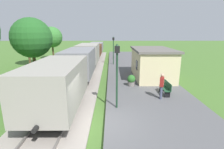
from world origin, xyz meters
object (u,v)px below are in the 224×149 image
(lamp_post_near, at_px, (117,65))
(lamp_post_far, at_px, (113,45))
(freight_train, at_px, (87,56))
(bench_near_hut, at_px, (166,88))
(potted_planter, at_px, (131,80))
(bench_down_platform, at_px, (142,63))
(station_hut, at_px, (152,63))
(tree_trackside_far, at_px, (32,38))
(tree_field_left, at_px, (27,34))
(person_waiting, at_px, (162,85))
(tree_field_distant, at_px, (52,37))

(lamp_post_near, relative_size, lamp_post_far, 1.00)
(lamp_post_near, bearing_deg, freight_train, 105.28)
(bench_near_hut, xyz_separation_m, potted_planter, (-2.20, 1.92, 0.00))
(bench_down_platform, bearing_deg, potted_planter, -106.13)
(station_hut, bearing_deg, tree_trackside_far, -179.31)
(potted_planter, height_order, lamp_post_far, lamp_post_far)
(bench_near_hut, height_order, tree_field_left, tree_field_left)
(tree_trackside_far, relative_size, tree_field_left, 0.96)
(bench_near_hut, height_order, lamp_post_near, lamp_post_near)
(lamp_post_near, xyz_separation_m, tree_field_left, (-11.19, 13.40, 1.44))
(person_waiting, distance_m, potted_planter, 3.22)
(freight_train, height_order, person_waiting, freight_train)
(freight_train, relative_size, lamp_post_near, 8.81)
(freight_train, height_order, station_hut, station_hut)
(bench_near_hut, xyz_separation_m, tree_field_left, (-14.72, 11.26, 3.52))
(lamp_post_far, relative_size, tree_trackside_far, 0.64)
(bench_near_hut, relative_size, potted_planter, 1.64)
(freight_train, distance_m, bench_down_platform, 6.82)
(tree_trackside_far, distance_m, tree_field_left, 7.79)
(bench_down_platform, xyz_separation_m, tree_trackside_far, (-10.99, -5.11, 3.26))
(bench_near_hut, distance_m, potted_planter, 2.92)
(bench_down_platform, height_order, tree_field_left, tree_field_left)
(bench_near_hut, height_order, bench_down_platform, same)
(lamp_post_far, bearing_deg, tree_field_left, -179.84)
(potted_planter, bearing_deg, bench_down_platform, 73.87)
(bench_down_platform, relative_size, potted_planter, 1.64)
(freight_train, bearing_deg, bench_down_platform, -1.53)
(potted_planter, bearing_deg, lamp_post_far, 98.01)
(bench_down_platform, bearing_deg, tree_trackside_far, -155.06)
(station_hut, height_order, lamp_post_far, lamp_post_far)
(potted_planter, bearing_deg, station_hut, 49.58)
(freight_train, xyz_separation_m, potted_planter, (4.56, -7.79, -0.86))
(lamp_post_far, distance_m, tree_field_distant, 11.39)
(freight_train, relative_size, tree_field_left, 5.42)
(tree_field_left, height_order, tree_field_distant, tree_field_left)
(tree_trackside_far, bearing_deg, person_waiting, -26.63)
(tree_trackside_far, bearing_deg, lamp_post_far, 42.59)
(station_hut, xyz_separation_m, bench_down_platform, (-0.04, 4.98, -0.93))
(potted_planter, bearing_deg, person_waiting, -59.04)
(person_waiting, bearing_deg, tree_field_distant, -32.37)
(lamp_post_far, bearing_deg, bench_near_hut, -72.68)
(potted_planter, height_order, tree_trackside_far, tree_trackside_far)
(potted_planter, relative_size, tree_field_distant, 0.17)
(station_hut, distance_m, lamp_post_far, 7.71)
(station_hut, height_order, tree_trackside_far, tree_trackside_far)
(station_hut, relative_size, tree_field_distant, 1.09)
(lamp_post_near, bearing_deg, person_waiting, 24.17)
(station_hut, bearing_deg, tree_field_distant, 137.45)
(tree_trackside_far, height_order, tree_field_left, tree_field_left)
(lamp_post_far, bearing_deg, person_waiting, -76.27)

